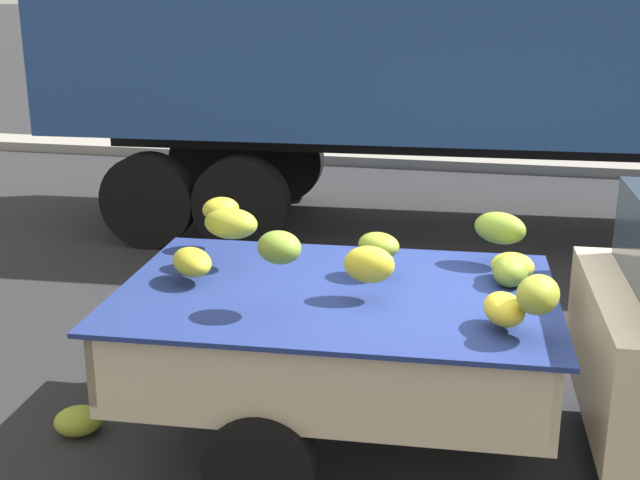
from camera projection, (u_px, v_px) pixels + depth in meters
ground at (457, 439)px, 5.55m from camera, size 220.00×220.00×0.00m
curb_strip at (490, 163)px, 13.68m from camera, size 80.00×0.80×0.16m
semi_trailer at (571, 17)px, 9.32m from camera, size 12.13×3.25×3.95m
fallen_banana_bunch_near_tailgate at (78, 421)px, 5.58m from camera, size 0.41×0.38×0.19m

